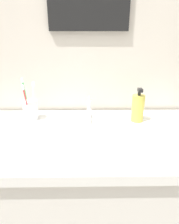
{
  "coord_description": "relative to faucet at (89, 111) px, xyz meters",
  "views": [
    {
      "loc": [
        -0.01,
        -0.79,
        1.29
      ],
      "look_at": [
        -0.0,
        0.04,
        0.97
      ],
      "focal_mm": 31.18,
      "sensor_mm": 36.0,
      "label": 1
    }
  ],
  "objects": [
    {
      "name": "toothbrush_white",
      "position": [
        -0.28,
        -0.03,
        0.08
      ],
      "size": [
        0.04,
        0.03,
        0.2
      ],
      "color": "white",
      "rests_on": "toothbrush_cup"
    },
    {
      "name": "toothbrush_cup",
      "position": [
        -0.31,
        -0.02,
        0.02
      ],
      "size": [
        0.08,
        0.08,
        0.1
      ],
      "primitive_type": "cylinder",
      "color": "white",
      "rests_on": "vanity_counter"
    },
    {
      "name": "toothbrush_red",
      "position": [
        -0.31,
        -0.06,
        0.08
      ],
      "size": [
        0.01,
        0.05,
        0.19
      ],
      "color": "red",
      "rests_on": "toothbrush_cup"
    },
    {
      "name": "faucet",
      "position": [
        0.0,
        0.0,
        0.0
      ],
      "size": [
        0.02,
        0.18,
        0.1
      ],
      "color": "silver",
      "rests_on": "sink_basin"
    },
    {
      "name": "toothbrush_green",
      "position": [
        -0.33,
        0.0,
        0.09
      ],
      "size": [
        0.04,
        0.03,
        0.21
      ],
      "color": "green",
      "rests_on": "toothbrush_cup"
    },
    {
      "name": "vanity_counter",
      "position": [
        0.0,
        -0.19,
        -0.47
      ],
      "size": [
        1.19,
        0.59,
        0.88
      ],
      "color": "silver",
      "rests_on": "ground"
    },
    {
      "name": "sink_basin",
      "position": [
        -0.0,
        -0.19,
        -0.07
      ],
      "size": [
        0.42,
        0.42,
        0.1
      ],
      "color": "white",
      "rests_on": "vanity_counter"
    },
    {
      "name": "soap_dispenser",
      "position": [
        0.25,
        -0.05,
        0.04
      ],
      "size": [
        0.06,
        0.06,
        0.18
      ],
      "color": "#DBCC4C",
      "rests_on": "vanity_counter"
    },
    {
      "name": "tiled_wall_back",
      "position": [
        0.0,
        0.14,
        0.29
      ],
      "size": [
        2.39,
        0.04,
        2.4
      ],
      "primitive_type": "cube",
      "color": "beige",
      "rests_on": "ground"
    }
  ]
}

